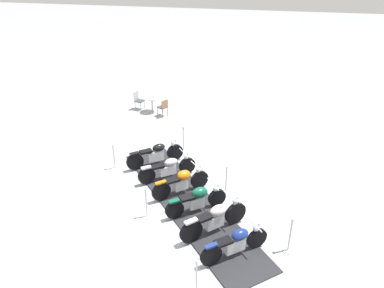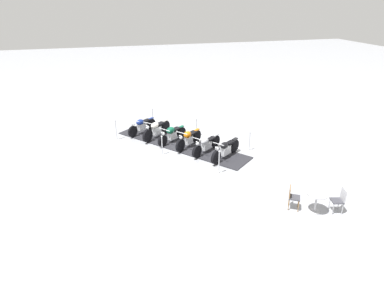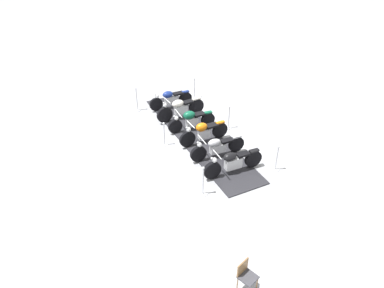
# 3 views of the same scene
# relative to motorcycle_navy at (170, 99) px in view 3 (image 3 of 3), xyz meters

# --- Properties ---
(ground_plane) EXTENTS (80.00, 80.00, 0.00)m
(ground_plane) POSITION_rel_motorcycle_navy_xyz_m (1.75, -2.10, -0.50)
(ground_plane) COLOR #A8AAB2
(display_platform) EXTENTS (6.11, 6.98, 0.04)m
(display_platform) POSITION_rel_motorcycle_navy_xyz_m (1.75, -2.10, -0.48)
(display_platform) COLOR #28282D
(display_platform) RESTS_ON ground_plane
(motorcycle_navy) EXTENTS (1.73, 1.36, 0.93)m
(motorcycle_navy) POSITION_rel_motorcycle_navy_xyz_m (0.00, 0.00, 0.00)
(motorcycle_navy) COLOR black
(motorcycle_navy) RESTS_ON display_platform
(motorcycle_cream) EXTENTS (1.77, 1.66, 1.04)m
(motorcycle_cream) POSITION_rel_motorcycle_navy_xyz_m (0.69, -0.85, 0.03)
(motorcycle_cream) COLOR black
(motorcycle_cream) RESTS_ON display_platform
(motorcycle_forest) EXTENTS (1.77, 1.34, 0.90)m
(motorcycle_forest) POSITION_rel_motorcycle_navy_xyz_m (1.38, -1.70, 0.01)
(motorcycle_forest) COLOR black
(motorcycle_forest) RESTS_ON display_platform
(motorcycle_copper) EXTENTS (1.70, 1.46, 0.97)m
(motorcycle_copper) POSITION_rel_motorcycle_navy_xyz_m (2.07, -2.54, 0.02)
(motorcycle_copper) COLOR black
(motorcycle_copper) RESTS_ON display_platform
(motorcycle_chrome) EXTENTS (1.85, 1.43, 0.93)m
(motorcycle_chrome) POSITION_rel_motorcycle_navy_xyz_m (2.76, -3.39, -0.04)
(motorcycle_chrome) COLOR black
(motorcycle_chrome) RESTS_ON display_platform
(motorcycle_black) EXTENTS (1.91, 1.49, 0.96)m
(motorcycle_black) POSITION_rel_motorcycle_navy_xyz_m (3.45, -4.24, -0.02)
(motorcycle_black) COLOR black
(motorcycle_black) RESTS_ON display_platform
(stanchion_right_mid) EXTENTS (0.30, 0.30, 1.03)m
(stanchion_right_mid) POSITION_rel_motorcycle_navy_xyz_m (0.61, -3.03, -0.14)
(stanchion_right_mid) COLOR silver
(stanchion_right_mid) RESTS_ON ground_plane
(stanchion_right_rear) EXTENTS (0.33, 0.33, 1.12)m
(stanchion_right_rear) POSITION_rel_motorcycle_navy_xyz_m (2.67, -5.56, -0.14)
(stanchion_right_rear) COLOR silver
(stanchion_right_rear) RESTS_ON ground_plane
(stanchion_right_front) EXTENTS (0.33, 0.33, 1.15)m
(stanchion_right_front) POSITION_rel_motorcycle_navy_xyz_m (-1.44, -0.50, -0.13)
(stanchion_right_front) COLOR silver
(stanchion_right_front) RESTS_ON ground_plane
(stanchion_left_mid) EXTENTS (0.30, 0.30, 1.07)m
(stanchion_left_mid) POSITION_rel_motorcycle_navy_xyz_m (2.90, -1.17, -0.13)
(stanchion_left_mid) COLOR silver
(stanchion_left_mid) RESTS_ON ground_plane
(stanchion_left_rear) EXTENTS (0.31, 0.31, 1.03)m
(stanchion_left_rear) POSITION_rel_motorcycle_navy_xyz_m (4.95, -3.70, -0.16)
(stanchion_left_rear) COLOR silver
(stanchion_left_rear) RESTS_ON ground_plane
(stanchion_left_front) EXTENTS (0.30, 0.30, 1.04)m
(stanchion_left_front) POSITION_rel_motorcycle_navy_xyz_m (0.84, 1.36, -0.14)
(stanchion_left_front) COLOR silver
(stanchion_left_front) RESTS_ON ground_plane
(cafe_chair_across_table) EXTENTS (0.55, 0.55, 0.88)m
(cafe_chair_across_table) POSITION_rel_motorcycle_navy_xyz_m (4.37, -8.76, 0.02)
(cafe_chair_across_table) COLOR olive
(cafe_chair_across_table) RESTS_ON ground_plane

